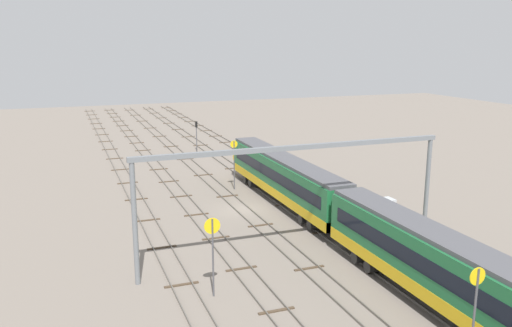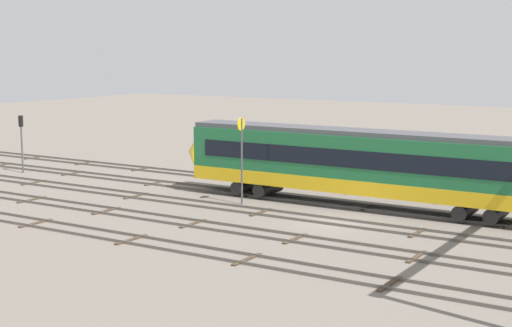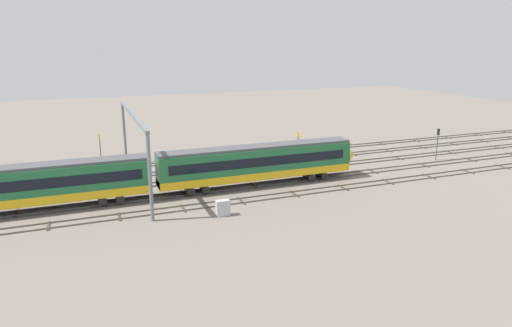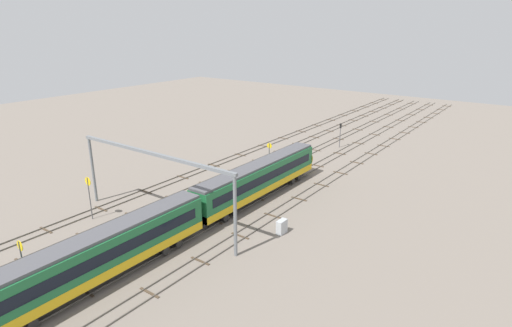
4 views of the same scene
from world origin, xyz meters
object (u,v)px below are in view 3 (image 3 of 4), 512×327
overhead_gantry (133,129)px  relay_cabinet (223,208)px  speed_sign_near_foreground (100,147)px  signal_light_trackside_departure (438,140)px  speed_sign_far_trackside (298,147)px

overhead_gantry → relay_cabinet: size_ratio=15.02×
overhead_gantry → speed_sign_near_foreground: size_ratio=4.53×
signal_light_trackside_departure → relay_cabinet: signal_light_trackside_departure is taller
speed_sign_near_foreground → signal_light_trackside_departure: size_ratio=1.15×
speed_sign_far_trackside → signal_light_trackside_departure: size_ratio=1.20×
signal_light_trackside_departure → relay_cabinet: (-36.06, -9.93, -2.26)m
overhead_gantry → relay_cabinet: overhead_gantry is taller
signal_light_trackside_departure → relay_cabinet: size_ratio=2.89×
speed_sign_far_trackside → signal_light_trackside_departure: bearing=-3.3°
speed_sign_near_foreground → speed_sign_far_trackside: size_ratio=0.95×
speed_sign_near_foreground → relay_cabinet: speed_sign_near_foreground is taller
speed_sign_near_foreground → relay_cabinet: bearing=-63.3°
relay_cabinet → speed_sign_near_foreground: bearing=116.7°
speed_sign_near_foreground → relay_cabinet: 23.26m
signal_light_trackside_departure → overhead_gantry: bearing=175.7°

